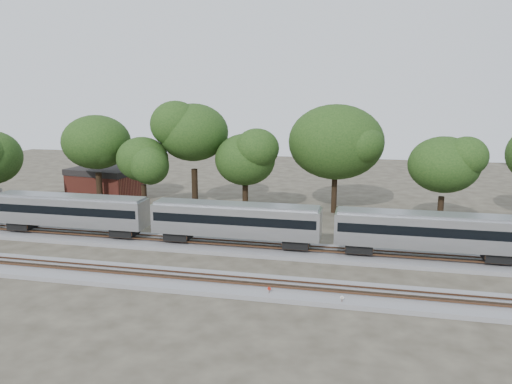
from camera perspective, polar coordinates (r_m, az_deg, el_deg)
ground at (r=47.40m, az=-2.65°, el=-8.85°), size 160.00×160.00×0.00m
track_far at (r=52.82m, az=-0.95°, el=-6.42°), size 160.00×5.00×0.73m
track_near at (r=43.74m, az=-4.04°, el=-10.39°), size 160.00×5.00×0.73m
train at (r=51.01m, az=19.20°, el=-4.16°), size 130.78×3.19×4.70m
switch_stand_red at (r=41.23m, az=1.52°, el=-11.22°), size 0.29×0.07×0.91m
switch_stand_white at (r=40.21m, az=9.80°, el=-12.03°), size 0.28×0.05×0.89m
switch_lever at (r=40.64m, az=4.36°, el=-12.27°), size 0.51×0.31×0.30m
brick_building at (r=79.69m, az=-16.80°, el=0.95°), size 11.10×8.66×4.84m
tree_1 at (r=73.17m, az=-17.78°, el=5.44°), size 9.51×9.51×13.41m
tree_2 at (r=67.87m, az=-12.85°, el=3.67°), size 7.63×7.63×10.76m
tree_3 at (r=68.40m, az=-7.17°, el=6.77°), size 11.03×11.03×15.55m
tree_4 at (r=65.64m, az=-1.25°, el=3.71°), size 7.64×7.64×10.77m
tree_5 at (r=67.65m, az=9.11°, el=5.65°), size 9.83×9.83×13.86m
tree_6 at (r=61.10m, az=20.68°, el=2.92°), size 8.25×8.25×11.63m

